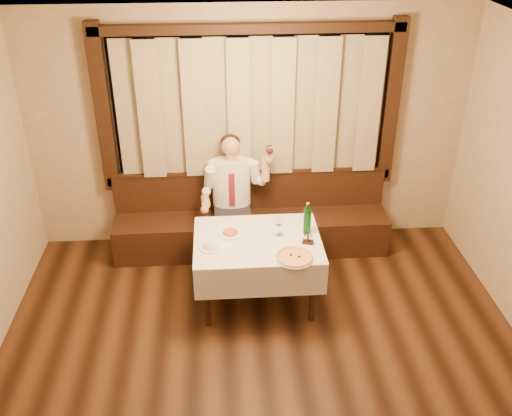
{
  "coord_description": "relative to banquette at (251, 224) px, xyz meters",
  "views": [
    {
      "loc": [
        -0.36,
        -3.09,
        3.83
      ],
      "look_at": [
        0.0,
        1.9,
        1.0
      ],
      "focal_mm": 40.0,
      "sensor_mm": 36.0,
      "label": 1
    }
  ],
  "objects": [
    {
      "name": "pizza",
      "position": [
        0.32,
        -1.39,
        0.46
      ],
      "size": [
        0.37,
        0.37,
        0.04
      ],
      "rotation": [
        0.0,
        0.0,
        0.17
      ],
      "color": "white",
      "rests_on": "dining_table"
    },
    {
      "name": "pasta_cream",
      "position": [
        -0.47,
        -1.15,
        0.48
      ],
      "size": [
        0.23,
        0.23,
        0.08
      ],
      "rotation": [
        0.0,
        0.0,
        -0.2
      ],
      "color": "white",
      "rests_on": "dining_table"
    },
    {
      "name": "banquette",
      "position": [
        0.0,
        0.0,
        0.0
      ],
      "size": [
        3.2,
        0.61,
        0.94
      ],
      "color": "black",
      "rests_on": "ground"
    },
    {
      "name": "cruet_caddy",
      "position": [
        0.49,
        -1.14,
        0.49
      ],
      "size": [
        0.12,
        0.08,
        0.12
      ],
      "rotation": [
        0.0,
        0.0,
        -0.27
      ],
      "color": "black",
      "rests_on": "dining_table"
    },
    {
      "name": "green_bottle",
      "position": [
        0.51,
        -0.94,
        0.59
      ],
      "size": [
        0.08,
        0.08,
        0.35
      ],
      "rotation": [
        0.0,
        0.0,
        -0.32
      ],
      "color": "#12551A",
      "rests_on": "dining_table"
    },
    {
      "name": "table_wine_glass",
      "position": [
        0.22,
        -0.97,
        0.59
      ],
      "size": [
        0.07,
        0.07,
        0.2
      ],
      "rotation": [
        0.0,
        0.0,
        -0.29
      ],
      "color": "white",
      "rests_on": "dining_table"
    },
    {
      "name": "pasta_red",
      "position": [
        -0.26,
        -0.91,
        0.48
      ],
      "size": [
        0.26,
        0.26,
        0.09
      ],
      "rotation": [
        0.0,
        0.0,
        -0.33
      ],
      "color": "white",
      "rests_on": "dining_table"
    },
    {
      "name": "room",
      "position": [
        -0.0,
        -1.75,
        1.19
      ],
      "size": [
        5.01,
        6.01,
        2.81
      ],
      "color": "black",
      "rests_on": "ground"
    },
    {
      "name": "seated_man",
      "position": [
        -0.22,
        -0.09,
        0.53
      ],
      "size": [
        0.81,
        0.6,
        1.46
      ],
      "color": "black",
      "rests_on": "ground"
    },
    {
      "name": "dining_table",
      "position": [
        0.0,
        -1.02,
        0.34
      ],
      "size": [
        1.27,
        0.97,
        0.76
      ],
      "color": "black",
      "rests_on": "ground"
    }
  ]
}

